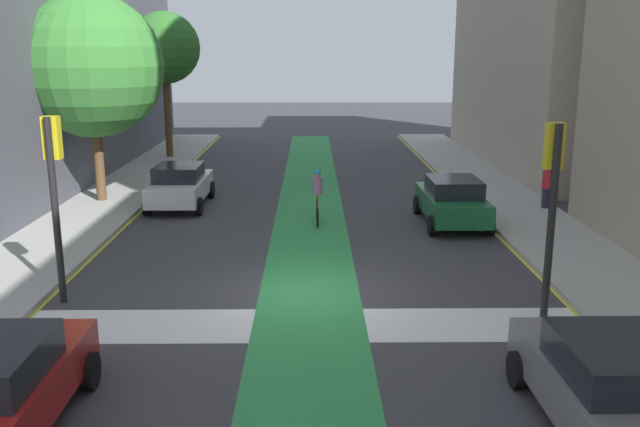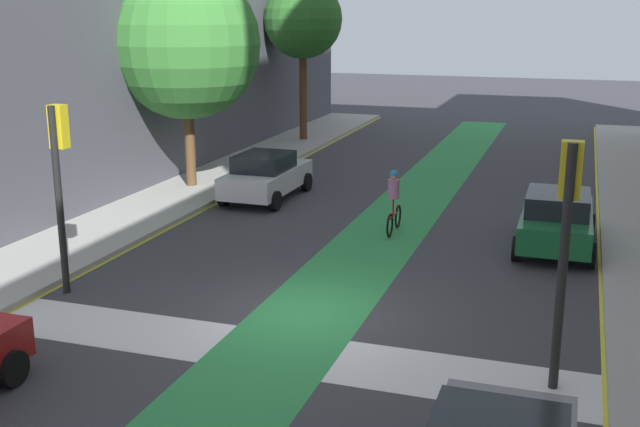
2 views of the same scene
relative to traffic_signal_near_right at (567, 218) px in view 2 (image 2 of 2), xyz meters
The scene contains 13 objects.
ground_plane 6.16m from the traffic_signal_near_right, 161.48° to the left, with size 120.00×120.00×0.00m, color #38383D.
bike_lane_paint 6.07m from the traffic_signal_near_right, 161.13° to the left, with size 2.40×60.00×0.01m, color #2D8C47.
crosswalk_band 5.92m from the traffic_signal_near_right, behind, with size 12.00×1.80×0.01m, color silver.
sidewalk_left 13.06m from the traffic_signal_near_right, behind, with size 3.00×60.00×0.15m, color #9E9E99.
curb_stripe_left 11.64m from the traffic_signal_near_right, behind, with size 0.16×60.00×0.01m, color yellow.
curb_stripe_right 3.53m from the traffic_signal_near_right, 62.91° to the left, with size 0.16×60.00×0.01m, color yellow.
traffic_signal_near_right is the anchor object (origin of this frame).
traffic_signal_near_left 10.77m from the traffic_signal_near_right, behind, with size 0.35×0.52×4.24m.
car_green_right_far 8.47m from the traffic_signal_near_right, 92.12° to the left, with size 2.04×4.21×1.57m.
car_white_left_far 14.87m from the traffic_signal_near_right, 131.84° to the left, with size 2.05×4.21×1.57m.
cyclist_in_lane 9.73m from the traffic_signal_near_right, 120.05° to the left, with size 0.32×1.73×1.86m.
street_tree_near 17.34m from the traffic_signal_near_right, 138.40° to the left, with size 5.14×5.14×7.50m.
street_tree_far 25.60m from the traffic_signal_near_right, 119.37° to the left, with size 3.66×3.66×7.44m.
Camera 2 is at (5.20, -14.61, 6.28)m, focal length 43.93 mm.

